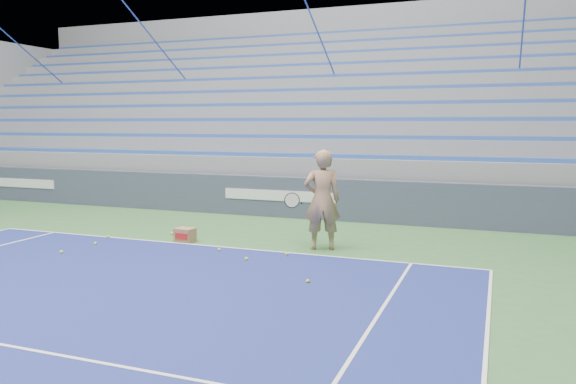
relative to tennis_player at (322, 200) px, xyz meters
name	(u,v)px	position (x,y,z in m)	size (l,w,h in m)	color
sponsor_barrier	(281,197)	(-2.22, 3.42, -0.46)	(30.00, 0.32, 1.10)	#3A4258
bleachers	(338,128)	(-2.23, 9.13, 1.35)	(31.00, 9.15, 7.30)	gray
tennis_player	(322,200)	(0.00, 0.00, 0.00)	(1.04, 0.98, 2.02)	tan
ball_box	(185,235)	(-2.96, -0.37, -0.86)	(0.43, 0.35, 0.30)	#976C49
tennis_ball_0	(172,233)	(-3.66, 0.19, -0.98)	(0.07, 0.07, 0.07)	#CFF131
tennis_ball_1	(246,259)	(-1.03, -1.41, -0.98)	(0.07, 0.07, 0.07)	#CFF131
tennis_ball_2	(308,281)	(0.52, -2.42, -0.98)	(0.07, 0.07, 0.07)	#CFF131
tennis_ball_3	(108,237)	(-4.78, -0.63, -0.98)	(0.07, 0.07, 0.07)	#CFF131
tennis_ball_4	(219,250)	(-1.85, -0.93, -0.98)	(0.07, 0.07, 0.07)	#CFF131
tennis_ball_5	(95,244)	(-4.56, -1.32, -0.98)	(0.07, 0.07, 0.07)	#CFF131
tennis_ball_6	(62,252)	(-4.66, -2.19, -0.98)	(0.07, 0.07, 0.07)	#CFF131
tennis_ball_7	(287,254)	(-0.46, -0.78, -0.98)	(0.07, 0.07, 0.07)	#CFF131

